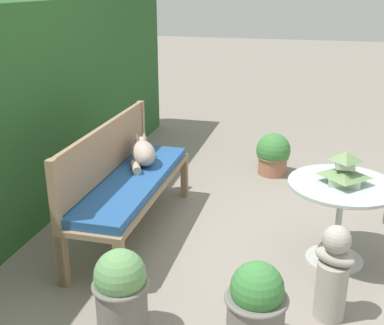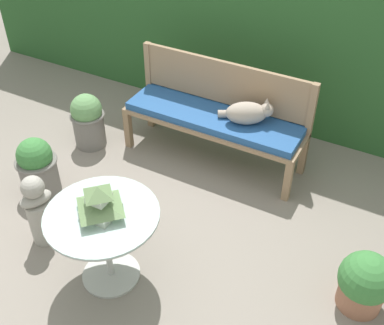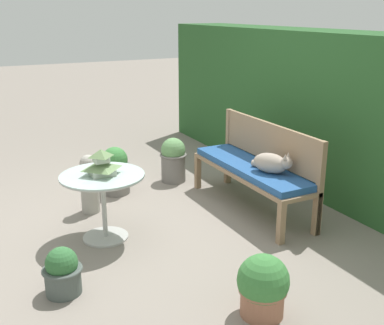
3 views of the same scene
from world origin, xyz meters
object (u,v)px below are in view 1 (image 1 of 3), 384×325
(potted_plant_table_near, at_px, (121,293))
(potted_plant_bench_left, at_px, (256,308))
(pagoda_birdhouse, at_px, (345,170))
(garden_bust, at_px, (333,274))
(cat, at_px, (143,153))
(potted_plant_bench_right, at_px, (273,154))
(patio_table, at_px, (341,200))
(garden_bench, at_px, (133,186))

(potted_plant_table_near, distance_m, potted_plant_bench_left, 0.76)
(pagoda_birdhouse, distance_m, garden_bust, 0.78)
(potted_plant_table_near, bearing_deg, cat, 14.70)
(potted_plant_table_near, xyz_separation_m, potted_plant_bench_right, (2.74, -0.60, -0.06))
(patio_table, xyz_separation_m, potted_plant_table_near, (-1.12, 1.21, -0.21))
(potted_plant_bench_right, bearing_deg, cat, 142.51)
(garden_bench, distance_m, potted_plant_bench_right, 1.87)
(garden_bench, distance_m, potted_plant_table_near, 1.21)
(cat, distance_m, potted_plant_table_near, 1.54)
(garden_bust, bearing_deg, potted_plant_bench_right, -52.42)
(garden_bust, height_order, potted_plant_bench_left, garden_bust)
(patio_table, height_order, potted_plant_bench_left, patio_table)
(patio_table, bearing_deg, pagoda_birdhouse, 90.00)
(potted_plant_bench_left, height_order, potted_plant_bench_right, potted_plant_bench_left)
(garden_bench, height_order, potted_plant_table_near, potted_plant_table_near)
(pagoda_birdhouse, distance_m, potted_plant_bench_left, 1.23)
(cat, height_order, potted_plant_bench_left, cat)
(garden_bench, xyz_separation_m, potted_plant_bench_left, (-1.08, -1.11, -0.15))
(cat, xyz_separation_m, patio_table, (-0.34, -1.59, -0.10))
(garden_bench, relative_size, potted_plant_bench_right, 3.69)
(patio_table, bearing_deg, potted_plant_bench_right, 20.58)
(garden_bench, distance_m, potted_plant_bench_left, 1.56)
(garden_bench, bearing_deg, cat, 4.50)
(patio_table, relative_size, pagoda_birdhouse, 2.72)
(cat, bearing_deg, garden_bench, 157.10)
(garden_bench, distance_m, pagoda_birdhouse, 1.60)
(pagoda_birdhouse, relative_size, garden_bust, 0.45)
(pagoda_birdhouse, bearing_deg, cat, 78.02)
(potted_plant_bench_right, bearing_deg, potted_plant_table_near, 167.58)
(cat, bearing_deg, garden_bust, -150.27)
(cat, relative_size, garden_bust, 0.77)
(potted_plant_table_near, height_order, potted_plant_bench_right, potted_plant_table_near)
(potted_plant_table_near, xyz_separation_m, potted_plant_bench_left, (0.06, -0.76, -0.01))
(patio_table, xyz_separation_m, potted_plant_bench_right, (1.62, 0.61, -0.27))
(cat, xyz_separation_m, pagoda_birdhouse, (-0.34, -1.59, 0.13))
(garden_bench, relative_size, potted_plant_bench_left, 3.04)
(patio_table, relative_size, garden_bust, 1.23)
(garden_bench, bearing_deg, potted_plant_table_near, -162.67)
(cat, xyz_separation_m, potted_plant_bench_right, (1.28, -0.98, -0.37))
(potted_plant_bench_left, bearing_deg, patio_table, -23.38)
(pagoda_birdhouse, bearing_deg, potted_plant_table_near, 132.63)
(potted_plant_table_near, bearing_deg, garden_bust, -68.55)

